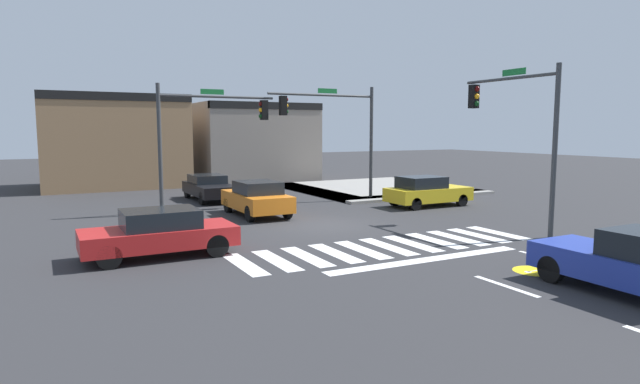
# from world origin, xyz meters

# --- Properties ---
(ground_plane) EXTENTS (120.00, 120.00, 0.00)m
(ground_plane) POSITION_xyz_m (0.00, 0.00, 0.00)
(ground_plane) COLOR #2B2B2D
(crosswalk_near) EXTENTS (10.43, 2.79, 0.01)m
(crosswalk_near) POSITION_xyz_m (0.00, -4.50, 0.00)
(crosswalk_near) COLOR silver
(crosswalk_near) RESTS_ON ground_plane
(lane_markings) EXTENTS (6.80, 18.75, 0.01)m
(lane_markings) POSITION_xyz_m (1.16, -11.43, 0.00)
(lane_markings) COLOR white
(lane_markings) RESTS_ON ground_plane
(bike_detector_marking) EXTENTS (1.14, 1.14, 0.01)m
(bike_detector_marking) POSITION_xyz_m (1.77, -8.85, 0.00)
(bike_detector_marking) COLOR yellow
(bike_detector_marking) RESTS_ON ground_plane
(curb_corner_northeast) EXTENTS (10.00, 10.60, 0.15)m
(curb_corner_northeast) POSITION_xyz_m (8.49, 9.42, 0.07)
(curb_corner_northeast) COLOR gray
(curb_corner_northeast) RESTS_ON ground_plane
(storefront_row) EXTENTS (18.49, 7.04, 6.06)m
(storefront_row) POSITION_xyz_m (-1.31, 19.26, 2.97)
(storefront_row) COLOR #93704C
(storefront_row) RESTS_ON ground_plane
(traffic_signal_northeast) EXTENTS (6.09, 0.32, 6.06)m
(traffic_signal_northeast) POSITION_xyz_m (3.73, 5.66, 4.20)
(traffic_signal_northeast) COLOR #383A3D
(traffic_signal_northeast) RESTS_ON ground_plane
(traffic_signal_northwest) EXTENTS (5.54, 0.32, 5.85)m
(traffic_signal_northwest) POSITION_xyz_m (-3.01, 5.78, 4.02)
(traffic_signal_northwest) COLOR #383A3D
(traffic_signal_northwest) RESTS_ON ground_plane
(traffic_signal_southeast) EXTENTS (0.32, 4.44, 6.08)m
(traffic_signal_southeast) POSITION_xyz_m (5.93, -4.33, 4.21)
(traffic_signal_southeast) COLOR #383A3D
(traffic_signal_southeast) RESTS_ON ground_plane
(car_black) EXTENTS (1.90, 4.60, 1.36)m
(car_black) POSITION_xyz_m (-1.90, 9.49, 0.71)
(car_black) COLOR black
(car_black) RESTS_ON ground_plane
(car_red) EXTENTS (4.47, 1.89, 1.44)m
(car_red) POSITION_xyz_m (-6.87, -2.44, 0.74)
(car_red) COLOR red
(car_red) RESTS_ON ground_plane
(car_orange) EXTENTS (1.93, 4.24, 1.54)m
(car_orange) POSITION_xyz_m (-1.50, 3.44, 0.78)
(car_orange) COLOR orange
(car_orange) RESTS_ON ground_plane
(car_yellow) EXTENTS (4.24, 1.88, 1.50)m
(car_yellow) POSITION_xyz_m (7.02, 2.18, 0.75)
(car_yellow) COLOR gold
(car_yellow) RESTS_ON ground_plane
(car_blue) EXTENTS (1.77, 4.30, 1.55)m
(car_blue) POSITION_xyz_m (2.03, -11.39, 0.77)
(car_blue) COLOR #23389E
(car_blue) RESTS_ON ground_plane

